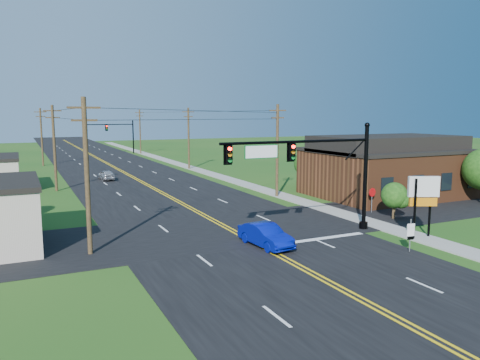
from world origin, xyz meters
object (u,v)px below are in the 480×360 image
signal_mast_far (112,132)px  blue_car (265,236)px  route_sign (411,233)px  signal_mast_main (312,165)px  stop_sign (372,195)px

signal_mast_far → blue_car: 73.21m
signal_mast_far → route_sign: bearing=-87.7°
signal_mast_main → route_sign: signal_mast_main is taller
route_sign → stop_sign: stop_sign is taller
signal_mast_main → signal_mast_far: 72.00m
stop_sign → signal_mast_far: bearing=91.2°
blue_car → stop_sign: 13.59m
signal_mast_main → stop_sign: 10.07m
route_sign → blue_car: bearing=157.9°
blue_car → route_sign: bearing=-39.2°
signal_mast_far → stop_sign: (8.56, -68.02, -3.04)m
signal_mast_main → route_sign: (3.16, -5.63, -3.59)m
blue_car → stop_sign: (12.62, 4.98, 0.81)m
blue_car → signal_mast_far: bearing=80.7°
blue_car → route_sign: size_ratio=2.12×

